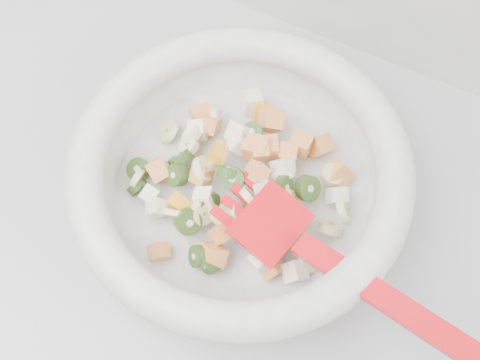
% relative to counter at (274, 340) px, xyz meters
% --- Properties ---
extents(counter, '(2.00, 0.60, 0.90)m').
position_rel_counter_xyz_m(counter, '(0.00, 0.00, 0.00)').
color(counter, '#9F9FA4').
rests_on(counter, ground).
extents(mixing_bowl, '(0.47, 0.35, 0.12)m').
position_rel_counter_xyz_m(mixing_bowl, '(-0.08, 0.03, 0.50)').
color(mixing_bowl, white).
rests_on(mixing_bowl, counter).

